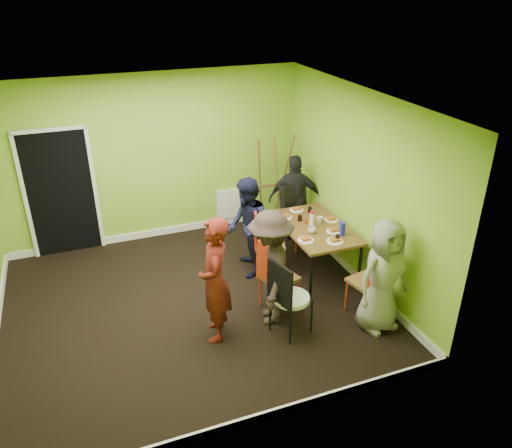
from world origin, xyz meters
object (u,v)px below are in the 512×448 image
Objects in this scene: person_left_far at (247,228)px; thermos at (312,220)px; person_left_near at (270,268)px; orange_bottle at (305,222)px; person_front_end at (383,276)px; easel at (273,183)px; dining_table at (315,229)px; chair_back_end at (295,202)px; chair_left_near at (274,273)px; chair_front_end at (373,278)px; person_back_end at (295,199)px; blue_bottle at (343,229)px; chair_bentwood at (287,295)px; person_standing at (215,280)px; chair_left_far at (263,237)px.

thermos is at bearing 82.22° from person_left_far.
person_left_near is at bearing 5.30° from person_left_far.
orange_bottle is 0.05× the size of person_front_end.
person_left_near reaches higher than orange_bottle.
easel is 3.14m from person_front_end.
dining_table is 0.96× the size of person_left_near.
chair_back_end is 0.69× the size of person_left_far.
chair_front_end is (1.14, -0.60, 0.01)m from chair_left_near.
chair_back_end is 14.43× the size of orange_bottle.
person_back_end is (0.15, 1.03, 0.06)m from dining_table.
dining_table is 1.42× the size of chair_back_end.
person_left_near reaches higher than blue_bottle.
chair_bentwood is at bearing -127.22° from thermos.
easel is 3.15m from person_standing.
blue_bottle is at bearing 71.65° from person_left_far.
blue_bottle is at bearing 88.48° from chair_back_end.
chair_back_end is at bearing 82.82° from person_front_end.
person_left_near is (-1.09, -2.49, -0.07)m from easel.
orange_bottle is at bearing 88.49° from chair_front_end.
orange_bottle is 0.05× the size of person_back_end.
person_left_far is at bearing -168.20° from person_left_near.
blue_bottle is (0.14, -1.32, 0.11)m from chair_back_end.
chair_bentwood is at bearing 9.62° from person_left_far.
person_back_end reaches higher than thermos.
person_back_end is at bearing 131.48° from chair_left_near.
chair_left_near is at bearing -142.60° from dining_table.
chair_bentwood is at bearing -21.83° from chair_left_near.
person_standing reaches higher than chair_left_near.
chair_left_near is at bearing 140.31° from chair_front_end.
chair_left_near is 1.29m from chair_front_end.
chair_left_near is at bearing 135.19° from person_front_end.
person_left_far is (-0.22, 0.09, 0.15)m from chair_left_far.
person_left_near is 1.03× the size of person_front_end.
person_left_far reaches higher than chair_left_far.
person_front_end is (1.13, -1.85, 0.00)m from person_left_far.
chair_bentwood reaches higher than orange_bottle.
chair_bentwood is (-1.11, -2.19, -0.16)m from chair_back_end.
person_standing is 2.84m from person_back_end.
person_left_far is at bearing 113.12° from chair_front_end.
easel is at bearing -53.44° from person_back_end.
chair_back_end reaches higher than thermos.
chair_bentwood is 4.46× the size of thermos.
chair_back_end is 0.82m from orange_bottle.
dining_table is 0.49m from blue_bottle.
chair_left_near is 0.95m from person_standing.
chair_left_far reaches higher than chair_front_end.
dining_table is 0.19m from thermos.
chair_back_end is 2.72m from person_standing.
person_back_end is (0.06, 0.11, 0.01)m from chair_back_end.
orange_bottle is 0.05× the size of person_left_far.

